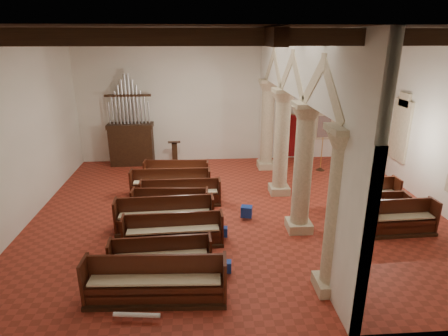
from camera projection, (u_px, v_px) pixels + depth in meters
floor at (237, 211)px, 13.24m from camera, size 14.00×14.00×0.00m
ceiling at (240, 31)px, 11.25m from camera, size 14.00×14.00×0.00m
wall_back at (225, 99)px, 17.89m from camera, size 14.00×0.02×6.00m
wall_front at (275, 206)px, 6.60m from camera, size 14.00×0.02×6.00m
wall_left at (18, 132)px, 11.78m from camera, size 0.02×12.00×6.00m
wall_right at (443, 125)px, 12.71m from camera, size 0.02×12.00×6.00m
ceiling_beams at (240, 37)px, 11.31m from camera, size 13.80×11.80×0.30m
arcade at (294, 110)px, 12.18m from camera, size 0.90×11.90×6.00m
window_right_b at (401, 130)px, 15.32m from camera, size 0.03×1.00×2.20m
window_back at (326, 114)px, 18.47m from camera, size 1.00×0.03×2.20m
pipe_organ at (131, 137)px, 17.66m from camera, size 2.10×0.85×4.40m
lectern at (175, 156)px, 17.42m from camera, size 0.57×0.57×1.37m
dossal_curtain at (295, 136)px, 18.66m from camera, size 1.80×0.07×2.17m
processional_banner at (322, 153)px, 17.02m from camera, size 0.62×0.80×2.74m
hymnal_box_a at (226, 266)px, 9.62m from camera, size 0.31×0.26×0.29m
hymnal_box_b at (223, 232)px, 11.34m from camera, size 0.30×0.26×0.28m
hymnal_box_c at (247, 211)px, 12.56m from camera, size 0.43×0.38×0.37m
tube_heater_a at (137, 315)px, 8.06m from camera, size 1.02×0.21×0.10m
tube_heater_b at (179, 264)px, 9.85m from camera, size 0.99×0.12×0.10m
nave_pew_0 at (156, 287)px, 8.63m from camera, size 3.29×0.90×1.11m
nave_pew_1 at (161, 261)px, 9.72m from camera, size 2.65×0.75×0.95m
nave_pew_2 at (174, 235)px, 10.97m from camera, size 2.94×0.77×0.98m
nave_pew_3 at (165, 220)px, 11.83m from camera, size 3.11×0.86×1.09m
nave_pew_4 at (170, 208)px, 12.72m from camera, size 2.60×0.83×0.99m
nave_pew_5 at (181, 197)px, 13.64m from camera, size 2.93×0.67×0.95m
nave_pew_6 at (171, 186)px, 14.54m from camera, size 3.08×0.69×1.01m
nave_pew_7 at (177, 176)px, 15.59m from camera, size 2.70×0.84×1.00m
aisle_pew_0 at (402, 222)px, 11.65m from camera, size 2.09×0.80×1.08m
aisle_pew_1 at (377, 213)px, 12.31m from camera, size 1.84×0.76×1.04m
aisle_pew_2 at (368, 198)px, 13.34m from camera, size 2.07×0.81×1.12m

